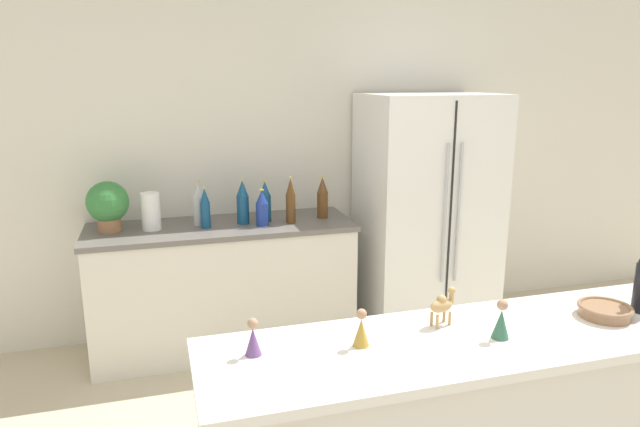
% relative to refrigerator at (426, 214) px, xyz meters
% --- Properties ---
extents(wall_back, '(8.00, 0.06, 2.55)m').
position_rel_refrigerator_xyz_m(wall_back, '(-1.04, 0.39, 0.41)').
color(wall_back, silver).
rests_on(wall_back, ground_plane).
extents(back_counter, '(1.77, 0.63, 0.88)m').
position_rel_refrigerator_xyz_m(back_counter, '(-1.49, 0.06, -0.42)').
color(back_counter, silver).
rests_on(back_counter, ground_plane).
extents(refrigerator, '(0.93, 0.72, 1.73)m').
position_rel_refrigerator_xyz_m(refrigerator, '(0.00, 0.00, 0.00)').
color(refrigerator, white).
rests_on(refrigerator, ground_plane).
extents(potted_plant, '(0.26, 0.26, 0.32)m').
position_rel_refrigerator_xyz_m(potted_plant, '(-2.19, 0.10, 0.19)').
color(potted_plant, '#9E6B47').
rests_on(potted_plant, back_counter).
extents(paper_towel_roll, '(0.12, 0.12, 0.24)m').
position_rel_refrigerator_xyz_m(paper_towel_roll, '(-1.94, 0.07, 0.14)').
color(paper_towel_roll, white).
rests_on(paper_towel_roll, back_counter).
extents(back_bottle_0, '(0.08, 0.08, 0.29)m').
position_rel_refrigerator_xyz_m(back_bottle_0, '(-1.18, 0.08, 0.15)').
color(back_bottle_0, navy).
rests_on(back_bottle_0, back_counter).
extents(back_bottle_1, '(0.08, 0.08, 0.30)m').
position_rel_refrigerator_xyz_m(back_bottle_1, '(-0.78, 0.06, 0.16)').
color(back_bottle_1, brown).
rests_on(back_bottle_1, back_counter).
extents(back_bottle_2, '(0.08, 0.08, 0.30)m').
position_rel_refrigerator_xyz_m(back_bottle_2, '(-1.63, 0.09, 0.16)').
color(back_bottle_2, '#B2B7BC').
rests_on(back_bottle_2, back_counter).
extents(back_bottle_3, '(0.06, 0.06, 0.27)m').
position_rel_refrigerator_xyz_m(back_bottle_3, '(-1.59, 0.01, 0.15)').
color(back_bottle_3, navy).
rests_on(back_bottle_3, back_counter).
extents(back_bottle_4, '(0.07, 0.07, 0.32)m').
position_rel_refrigerator_xyz_m(back_bottle_4, '(-1.03, -0.02, 0.17)').
color(back_bottle_4, brown).
rests_on(back_bottle_4, back_counter).
extents(back_bottle_5, '(0.08, 0.08, 0.31)m').
position_rel_refrigerator_xyz_m(back_bottle_5, '(-1.34, 0.06, 0.16)').
color(back_bottle_5, navy).
rests_on(back_bottle_5, back_counter).
extents(back_bottle_6, '(0.08, 0.08, 0.25)m').
position_rel_refrigerator_xyz_m(back_bottle_6, '(-1.23, -0.03, 0.13)').
color(back_bottle_6, navy).
rests_on(back_bottle_6, back_counter).
extents(fruit_bowl, '(0.21, 0.21, 0.05)m').
position_rel_refrigerator_xyz_m(fruit_bowl, '(-0.24, -2.00, 0.10)').
color(fruit_bowl, '#8C6647').
rests_on(fruit_bowl, bar_counter).
extents(camel_figurine, '(0.12, 0.08, 0.14)m').
position_rel_refrigerator_xyz_m(camel_figurine, '(-0.89, -1.89, 0.15)').
color(camel_figurine, tan).
rests_on(camel_figurine, bar_counter).
extents(wise_man_figurine_blue, '(0.06, 0.06, 0.13)m').
position_rel_refrigerator_xyz_m(wise_man_figurine_blue, '(-1.61, -1.92, 0.13)').
color(wise_man_figurine_blue, '#6B4784').
rests_on(wise_man_figurine_blue, bar_counter).
extents(wise_man_figurine_crimson, '(0.06, 0.06, 0.14)m').
position_rel_refrigerator_xyz_m(wise_man_figurine_crimson, '(-1.24, -1.96, 0.13)').
color(wise_man_figurine_crimson, '#B28933').
rests_on(wise_man_figurine_crimson, bar_counter).
extents(wise_man_figurine_purple, '(0.06, 0.06, 0.15)m').
position_rel_refrigerator_xyz_m(wise_man_figurine_purple, '(-0.74, -2.04, 0.13)').
color(wise_man_figurine_purple, '#33664C').
rests_on(wise_man_figurine_purple, bar_counter).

